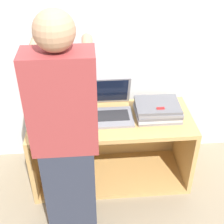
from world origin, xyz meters
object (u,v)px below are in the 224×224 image
laptop_stack_right (158,110)px  person (66,142)px  laptop_stack_left (64,117)px  laptop_open (111,108)px

laptop_stack_right → person: (-0.70, -0.52, 0.14)m
laptop_stack_left → person: (0.05, -0.52, 0.17)m
person → laptop_open: bearing=60.6°
laptop_open → laptop_stack_right: (0.38, -0.06, 0.00)m
laptop_open → person: 0.68m
laptop_stack_left → person: person is taller
laptop_open → laptop_stack_right: size_ratio=1.00×
person → laptop_stack_right: bearing=36.5°
laptop_open → laptop_stack_left: (-0.38, -0.06, -0.02)m
laptop_open → laptop_stack_right: laptop_open is taller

